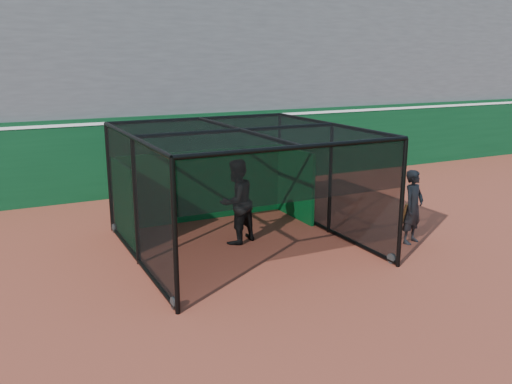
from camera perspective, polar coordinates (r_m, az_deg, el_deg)
name	(u,v)px	position (r m, az deg, el deg)	size (l,w,h in m)	color
ground	(282,288)	(10.47, 2.78, -10.10)	(120.00, 120.00, 0.00)	brown
outfield_wall	(153,153)	(17.72, -10.74, 4.03)	(50.00, 0.50, 2.50)	#093418
grandstand	(121,52)	(21.13, -14.06, 14.11)	(50.00, 7.85, 8.95)	#4C4C4F
batting_cage	(241,190)	(12.27, -1.59, 0.23)	(4.92, 5.26, 2.72)	black
batter	(236,202)	(12.65, -2.09, -1.02)	(0.97, 0.76, 2.00)	black
on_deck_player	(413,207)	(13.19, 16.20, -1.53)	(0.74, 0.61, 1.75)	black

